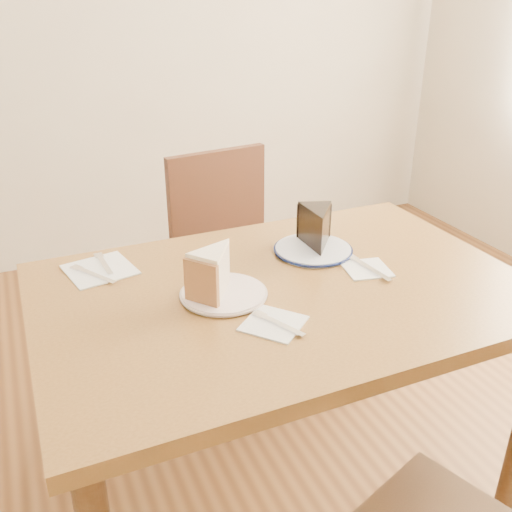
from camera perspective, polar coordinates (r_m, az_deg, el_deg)
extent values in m
plane|color=#442712|center=(1.89, 2.30, -23.47)|extent=(4.00, 4.00, 0.00)
cube|color=#4E3215|center=(1.42, 2.80, -3.77)|extent=(1.20, 0.80, 0.04)
cylinder|color=#331D0F|center=(1.80, -18.66, -12.57)|extent=(0.06, 0.06, 0.71)
cylinder|color=#331D0F|center=(2.11, 11.73, -5.57)|extent=(0.06, 0.06, 0.71)
cube|color=black|center=(2.01, -1.01, -2.54)|extent=(0.50, 0.50, 0.04)
cylinder|color=black|center=(2.36, 0.69, -4.95)|extent=(0.04, 0.04, 0.46)
cylinder|color=black|center=(2.21, -7.75, -7.48)|extent=(0.04, 0.04, 0.46)
cylinder|color=black|center=(2.10, 6.22, -9.41)|extent=(0.04, 0.04, 0.46)
cylinder|color=black|center=(1.93, -3.03, -12.78)|extent=(0.04, 0.04, 0.46)
cube|color=black|center=(2.08, -3.86, 5.12)|extent=(0.38, 0.08, 0.40)
cylinder|color=white|center=(1.37, -3.25, -3.79)|extent=(0.20, 0.20, 0.01)
cylinder|color=white|center=(1.60, 5.72, 0.64)|extent=(0.21, 0.21, 0.01)
cube|color=white|center=(1.26, 1.77, -6.76)|extent=(0.17, 0.17, 0.00)
cube|color=white|center=(1.52, 11.00, -1.28)|extent=(0.13, 0.13, 0.00)
cube|color=white|center=(1.54, -15.34, -1.32)|extent=(0.19, 0.19, 0.00)
cube|color=silver|center=(1.25, 2.33, -6.79)|extent=(0.07, 0.13, 0.00)
cube|color=silver|center=(1.52, 11.21, -1.16)|extent=(0.03, 0.17, 0.00)
cube|color=silver|center=(1.56, -14.96, -0.76)|extent=(0.02, 0.14, 0.00)
cube|color=silver|center=(1.51, -15.93, -1.79)|extent=(0.09, 0.14, 0.00)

